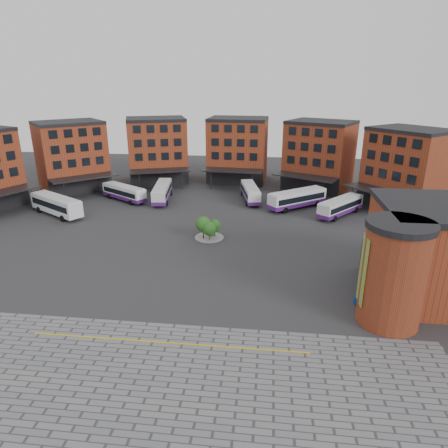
# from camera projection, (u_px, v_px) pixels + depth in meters

# --- Properties ---
(ground) EXTENTS (160.00, 160.00, 0.00)m
(ground) POSITION_uv_depth(u_px,v_px,m) (179.00, 273.00, 50.07)
(ground) COLOR #28282B
(ground) RESTS_ON ground
(paving_zone) EXTENTS (50.00, 22.00, 0.02)m
(paving_zone) POSITION_uv_depth(u_px,v_px,m) (141.00, 410.00, 29.33)
(paving_zone) COLOR slate
(paving_zone) RESTS_ON ground
(yellow_line) EXTENTS (26.00, 0.15, 0.02)m
(yellow_line) POSITION_uv_depth(u_px,v_px,m) (167.00, 343.00, 36.79)
(yellow_line) COLOR gold
(yellow_line) RESTS_ON paving_zone
(main_building) EXTENTS (94.14, 42.48, 14.60)m
(main_building) POSITION_uv_depth(u_px,v_px,m) (195.00, 158.00, 83.78)
(main_building) COLOR maroon
(main_building) RESTS_ON ground
(east_building) EXTENTS (17.40, 15.40, 10.60)m
(east_building) POSITION_uv_depth(u_px,v_px,m) (436.00, 255.00, 42.32)
(east_building) COLOR maroon
(east_building) RESTS_ON ground
(tree_island) EXTENTS (4.40, 4.40, 3.57)m
(tree_island) POSITION_uv_depth(u_px,v_px,m) (208.00, 227.00, 59.94)
(tree_island) COLOR gray
(tree_island) RESTS_ON ground
(bus_a) EXTENTS (11.83, 8.73, 3.44)m
(bus_a) POSITION_uv_depth(u_px,v_px,m) (56.00, 204.00, 70.49)
(bus_a) COLOR silver
(bus_a) RESTS_ON ground
(bus_b) EXTENTS (10.41, 7.93, 3.04)m
(bus_b) POSITION_uv_depth(u_px,v_px,m) (124.00, 192.00, 79.09)
(bus_b) COLOR white
(bus_b) RESTS_ON ground
(bus_c) EXTENTS (4.17, 11.83, 3.26)m
(bus_c) POSITION_uv_depth(u_px,v_px,m) (162.00, 192.00, 79.16)
(bus_c) COLOR silver
(bus_c) RESTS_ON ground
(bus_d) EXTENTS (4.65, 11.15, 3.06)m
(bus_d) POSITION_uv_depth(u_px,v_px,m) (250.00, 192.00, 79.14)
(bus_d) COLOR white
(bus_d) RESTS_ON ground
(bus_e) EXTENTS (11.22, 9.61, 3.40)m
(bus_e) POSITION_uv_depth(u_px,v_px,m) (297.00, 199.00, 74.39)
(bus_e) COLOR white
(bus_e) RESTS_ON ground
(bus_f) EXTENTS (9.06, 10.03, 3.10)m
(bus_f) POSITION_uv_depth(u_px,v_px,m) (340.00, 206.00, 70.48)
(bus_f) COLOR white
(bus_f) RESTS_ON ground
(blue_car) EXTENTS (3.66, 3.59, 1.25)m
(blue_car) POSITION_uv_depth(u_px,v_px,m) (373.00, 304.00, 41.89)
(blue_car) COLOR #0D41A9
(blue_car) RESTS_ON ground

